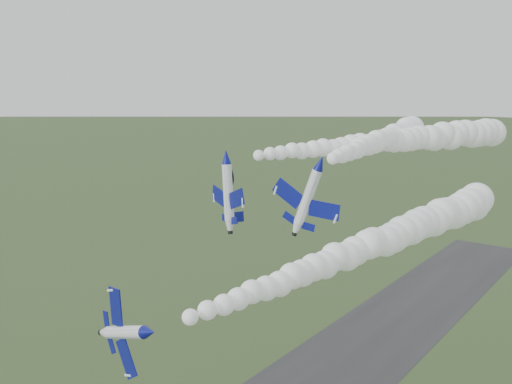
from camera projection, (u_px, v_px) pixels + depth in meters
jet_lead at (149, 333)px, 56.75m from camera, size 4.79×11.92×9.37m
smoke_trail_jet_lead at (370, 244)px, 80.54m from camera, size 17.83×68.20×5.89m
jet_pair_left at (226, 157)px, 89.86m from camera, size 11.14×12.77×3.38m
smoke_trail_jet_pair_left at (391, 141)px, 107.17m from camera, size 32.02×60.76×5.89m
jet_pair_right at (320, 163)px, 77.52m from camera, size 9.91×12.35×4.09m
smoke_trail_jet_pair_right at (382, 140)px, 103.29m from camera, size 14.49×53.79×5.02m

